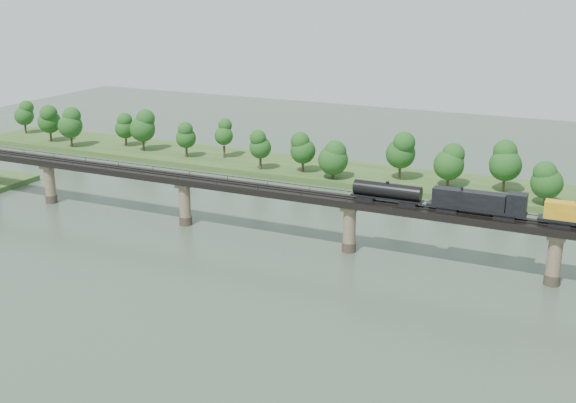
% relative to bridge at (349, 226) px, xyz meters
% --- Properties ---
extents(ground, '(400.00, 400.00, 0.00)m').
position_rel_bridge_xyz_m(ground, '(0.00, -30.00, -5.46)').
color(ground, '#364437').
rests_on(ground, ground).
extents(far_bank, '(300.00, 24.00, 1.60)m').
position_rel_bridge_xyz_m(far_bank, '(0.00, 55.00, -4.66)').
color(far_bank, '#315020').
rests_on(far_bank, ground).
extents(bridge, '(236.00, 30.00, 11.50)m').
position_rel_bridge_xyz_m(bridge, '(0.00, 0.00, 0.00)').
color(bridge, '#473A2D').
rests_on(bridge, ground).
extents(bridge_superstructure, '(220.00, 4.90, 0.75)m').
position_rel_bridge_xyz_m(bridge_superstructure, '(0.00, 0.00, 6.33)').
color(bridge_superstructure, black).
rests_on(bridge_superstructure, bridge).
extents(far_treeline, '(289.06, 17.54, 13.60)m').
position_rel_bridge_xyz_m(far_treeline, '(-8.21, 50.52, 3.37)').
color(far_treeline, '#382619').
rests_on(far_treeline, far_bank).
extents(freight_train, '(74.80, 2.91, 5.15)m').
position_rel_bridge_xyz_m(freight_train, '(38.98, -0.00, 8.50)').
color(freight_train, black).
rests_on(freight_train, bridge).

